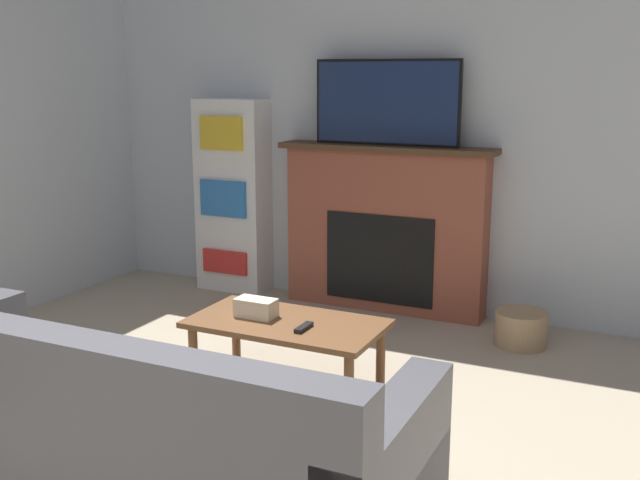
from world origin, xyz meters
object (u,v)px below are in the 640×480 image
at_px(fireplace, 385,228).
at_px(storage_basket, 521,329).
at_px(couch, 122,448).
at_px(bookshelf, 233,196).
at_px(tv, 386,103).
at_px(coffee_table, 287,330).

bearing_deg(fireplace, storage_basket, -17.69).
distance_m(fireplace, couch, 2.91).
relative_size(couch, bookshelf, 1.53).
xyz_separation_m(fireplace, bookshelf, (-1.26, -0.02, 0.15)).
bearing_deg(bookshelf, couch, -66.04).
xyz_separation_m(couch, bookshelf, (-1.28, 2.87, 0.46)).
relative_size(couch, storage_basket, 7.01).
distance_m(bookshelf, storage_basket, 2.42).
bearing_deg(storage_basket, bookshelf, 172.27).
bearing_deg(bookshelf, fireplace, 1.03).
height_order(fireplace, couch, fireplace).
relative_size(tv, couch, 0.46).
xyz_separation_m(coffee_table, storage_basket, (1.01, 1.26, -0.24)).
relative_size(fireplace, storage_basket, 4.77).
distance_m(couch, coffee_table, 1.30).
distance_m(fireplace, bookshelf, 1.27).
bearing_deg(couch, fireplace, 90.32).
distance_m(fireplace, coffee_table, 1.62).
bearing_deg(couch, storage_basket, 67.88).
height_order(fireplace, coffee_table, fireplace).
bearing_deg(fireplace, tv, -90.00).
bearing_deg(couch, bookshelf, 113.96).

